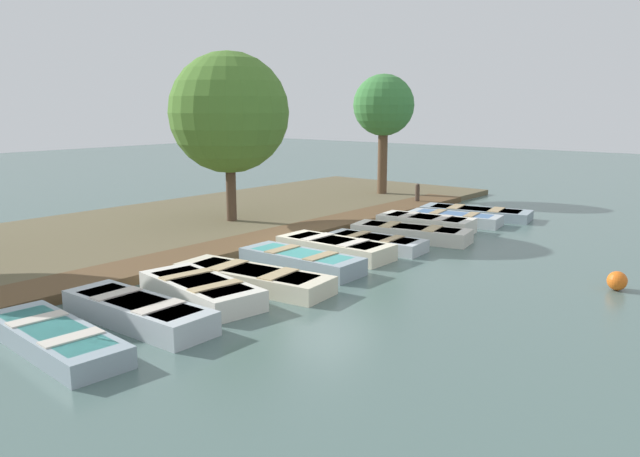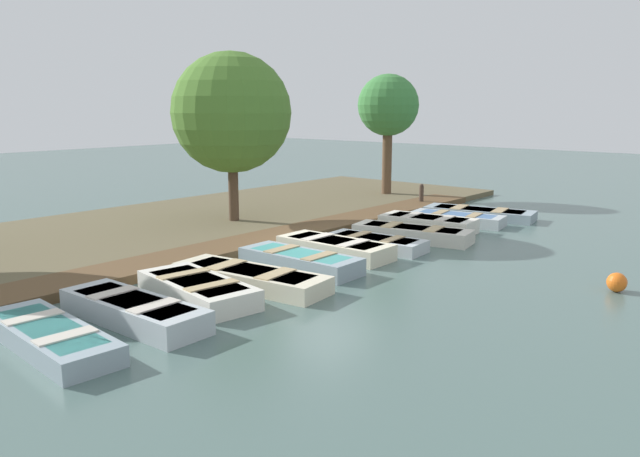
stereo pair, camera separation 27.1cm
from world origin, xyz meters
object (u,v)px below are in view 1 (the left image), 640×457
(rowboat_3, at_px, (253,278))
(rowboat_10, at_px, (475,213))
(rowboat_1, at_px, (138,311))
(rowboat_2, at_px, (201,290))
(rowboat_0, at_px, (55,338))
(rowboat_5, at_px, (335,248))
(park_tree_center, at_px, (384,107))
(rowboat_4, at_px, (301,261))
(rowboat_6, at_px, (375,242))
(buoy, at_px, (617,281))
(mooring_post_far, at_px, (417,195))
(rowboat_8, at_px, (426,223))
(park_tree_left, at_px, (229,113))
(rowboat_7, at_px, (411,233))
(rowboat_9, at_px, (454,218))

(rowboat_3, xyz_separation_m, rowboat_10, (-0.05, 10.26, -0.03))
(rowboat_1, bearing_deg, rowboat_2, 94.44)
(rowboat_0, bearing_deg, rowboat_1, 94.11)
(rowboat_5, bearing_deg, rowboat_2, -87.48)
(rowboat_2, distance_m, rowboat_10, 11.53)
(rowboat_3, distance_m, park_tree_center, 13.33)
(rowboat_3, distance_m, rowboat_5, 3.17)
(rowboat_4, xyz_separation_m, rowboat_6, (0.11, 2.75, -0.04))
(buoy, bearing_deg, rowboat_2, -135.90)
(mooring_post_far, bearing_deg, rowboat_6, -68.01)
(rowboat_8, distance_m, mooring_post_far, 4.44)
(rowboat_4, relative_size, park_tree_center, 0.61)
(rowboat_2, height_order, mooring_post_far, mooring_post_far)
(rowboat_5, xyz_separation_m, buoy, (6.13, 1.28, -0.01))
(rowboat_6, xyz_separation_m, buoy, (5.80, 0.03, 0.03))
(rowboat_1, distance_m, rowboat_8, 10.08)
(buoy, xyz_separation_m, park_tree_left, (-10.82, -0.34, 3.21))
(rowboat_6, height_order, mooring_post_far, mooring_post_far)
(park_tree_center, bearing_deg, rowboat_3, -67.88)
(rowboat_7, distance_m, rowboat_9, 2.93)
(rowboat_8, relative_size, park_tree_center, 0.59)
(rowboat_3, relative_size, rowboat_9, 1.20)
(rowboat_7, distance_m, buoy, 5.84)
(rowboat_3, relative_size, rowboat_10, 0.97)
(rowboat_5, relative_size, park_tree_left, 0.56)
(rowboat_3, xyz_separation_m, rowboat_5, (-0.35, 3.16, 0.02))
(rowboat_0, bearing_deg, mooring_post_far, 104.22)
(rowboat_5, distance_m, buoy, 6.26)
(rowboat_7, bearing_deg, mooring_post_far, 107.80)
(rowboat_0, height_order, park_tree_center, park_tree_center)
(rowboat_4, xyz_separation_m, rowboat_9, (0.05, 7.19, -0.03))
(rowboat_2, relative_size, rowboat_10, 0.79)
(rowboat_3, height_order, rowboat_8, rowboat_8)
(rowboat_0, bearing_deg, rowboat_8, 95.35)
(rowboat_5, bearing_deg, rowboat_10, 86.89)
(rowboat_4, height_order, mooring_post_far, mooring_post_far)
(rowboat_1, xyz_separation_m, rowboat_6, (-0.08, 7.16, -0.05))
(park_tree_center, bearing_deg, mooring_post_far, -23.29)
(rowboat_6, distance_m, rowboat_9, 4.44)
(rowboat_4, bearing_deg, park_tree_center, 113.34)
(rowboat_1, relative_size, park_tree_left, 0.60)
(rowboat_4, height_order, park_tree_left, park_tree_left)
(rowboat_7, xyz_separation_m, rowboat_10, (-0.17, 4.35, -0.03))
(rowboat_10, height_order, buoy, buoy)
(rowboat_4, height_order, rowboat_8, rowboat_8)
(rowboat_3, relative_size, mooring_post_far, 4.15)
(rowboat_3, relative_size, rowboat_6, 1.31)
(rowboat_6, bearing_deg, buoy, -4.37)
(rowboat_8, distance_m, rowboat_9, 1.52)
(mooring_post_far, bearing_deg, rowboat_1, -78.71)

